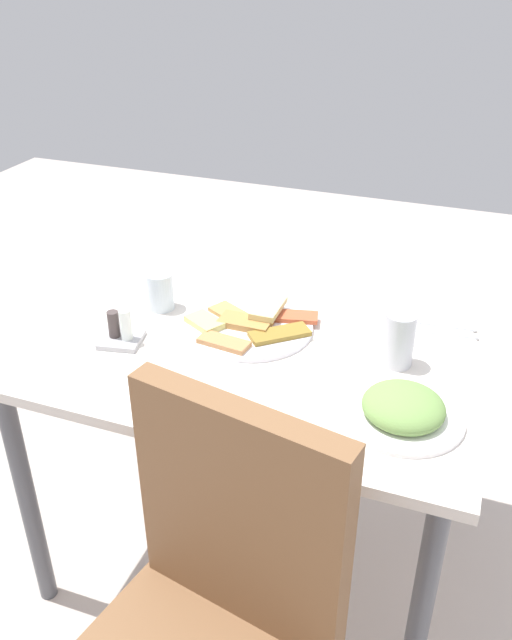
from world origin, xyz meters
TOP-DOWN VIEW (x-y plane):
  - ground_plane at (0.00, 0.00)m, footprint 6.00×6.00m
  - dining_table at (0.00, 0.00)m, footprint 1.05×0.82m
  - dining_chair at (-0.13, 0.60)m, footprint 0.49×0.50m
  - pide_platter at (0.03, -0.01)m, footprint 0.30×0.29m
  - salad_plate_greens at (-0.36, 0.20)m, footprint 0.24×0.24m
  - soda_can at (-0.32, 0.02)m, footprint 0.08×0.08m
  - drinking_glass at (0.27, -0.03)m, footprint 0.07×0.07m
  - paper_napkin at (-0.39, -0.16)m, footprint 0.19×0.19m
  - fork at (-0.39, -0.17)m, footprint 0.17×0.03m
  - spoon at (-0.39, -0.14)m, footprint 0.18×0.04m
  - condiment_caddy at (0.28, 0.15)m, footprint 0.11×0.11m

SIDE VIEW (x-z plane):
  - ground_plane at x=0.00m, z-range 0.00..0.00m
  - dining_chair at x=-0.13m, z-range 0.05..0.93m
  - dining_table at x=0.00m, z-range 0.27..0.98m
  - paper_napkin at x=-0.39m, z-range 0.71..0.71m
  - fork at x=-0.39m, z-range 0.71..0.71m
  - spoon at x=-0.39m, z-range 0.71..0.71m
  - pide_platter at x=0.03m, z-range 0.70..0.74m
  - salad_plate_greens at x=-0.36m, z-range 0.70..0.76m
  - condiment_caddy at x=0.28m, z-range 0.69..0.77m
  - drinking_glass at x=0.27m, z-range 0.71..0.80m
  - soda_can at x=-0.32m, z-range 0.71..0.83m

